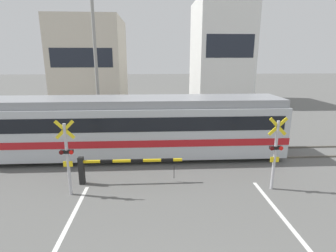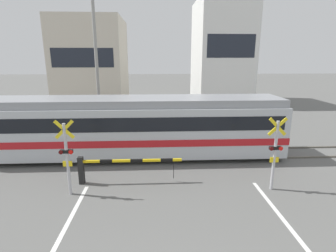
% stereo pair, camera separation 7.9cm
% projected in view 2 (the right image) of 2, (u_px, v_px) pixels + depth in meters
% --- Properties ---
extents(rail_track_near, '(50.00, 0.10, 0.08)m').
position_uv_depth(rail_track_near, '(168.00, 160.00, 12.64)').
color(rail_track_near, '#5B564C').
rests_on(rail_track_near, ground_plane).
extents(rail_track_far, '(50.00, 0.10, 0.08)m').
position_uv_depth(rail_track_far, '(167.00, 150.00, 14.03)').
color(rail_track_far, '#5B564C').
rests_on(rail_track_far, ground_plane).
extents(commuter_train, '(14.73, 2.66, 2.96)m').
position_uv_depth(commuter_train, '(131.00, 125.00, 12.86)').
color(commuter_train, '#B7BCC1').
rests_on(commuter_train, ground_plane).
extents(crossing_barrier_near, '(4.03, 0.20, 1.11)m').
position_uv_depth(crossing_barrier_near, '(108.00, 165.00, 10.20)').
color(crossing_barrier_near, black).
rests_on(crossing_barrier_near, ground_plane).
extents(crossing_barrier_far, '(4.03, 0.20, 1.11)m').
position_uv_depth(crossing_barrier_far, '(205.00, 125.00, 16.25)').
color(crossing_barrier_far, black).
rests_on(crossing_barrier_far, ground_plane).
extents(crossing_signal_left, '(0.68, 0.15, 2.78)m').
position_uv_depth(crossing_signal_left, '(67.00, 155.00, 9.15)').
color(crossing_signal_left, '#B2B2B7').
rests_on(crossing_signal_left, ground_plane).
extents(crossing_signal_right, '(0.68, 0.15, 2.78)m').
position_uv_depth(crossing_signal_right, '(275.00, 151.00, 9.51)').
color(crossing_signal_right, '#B2B2B7').
rests_on(crossing_signal_right, ground_plane).
extents(pedestrian, '(0.38, 0.22, 1.60)m').
position_uv_depth(pedestrian, '(144.00, 112.00, 19.35)').
color(pedestrian, '#23232D').
rests_on(pedestrian, ground_plane).
extents(building_left_of_street, '(6.81, 7.82, 8.77)m').
position_uv_depth(building_left_of_street, '(92.00, 62.00, 28.03)').
color(building_left_of_street, beige).
rests_on(building_left_of_street, ground_plane).
extents(building_right_of_street, '(5.45, 7.82, 10.71)m').
position_uv_depth(building_right_of_street, '(221.00, 53.00, 28.45)').
color(building_right_of_street, white).
rests_on(building_right_of_street, ground_plane).
extents(utility_pole_streetside, '(0.22, 0.22, 8.96)m').
position_uv_depth(utility_pole_streetside, '(97.00, 63.00, 17.39)').
color(utility_pole_streetside, gray).
rests_on(utility_pole_streetside, ground_plane).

